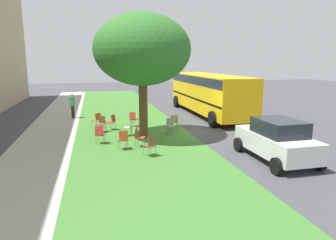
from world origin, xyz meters
The scene contains 18 objects.
ground centered at (0.00, 0.00, 0.00)m, with size 80.00×80.00×0.00m, color #424247.
grass_verge centered at (0.00, 3.20, 0.00)m, with size 48.00×6.00×0.01m, color #3D752D.
sidewalk_strip centered at (0.00, 7.60, 0.00)m, with size 48.00×2.80×0.01m, color #ADA89E.
street_tree centered at (-0.41, 2.77, 4.36)m, with size 4.75×4.75×6.14m.
chair_0 centered at (0.00, 3.45, 0.52)m, with size 0.42×0.43×0.88m.
chair_1 centered at (1.61, 4.25, 0.52)m, with size 0.57×0.58×0.88m.
chair_2 centered at (-3.63, 3.02, 0.52)m, with size 0.55×0.55×0.88m.
chair_3 centered at (2.15, 2.95, 0.52)m, with size 0.59×0.58×0.88m.
chair_4 centered at (2.35, 5.05, 0.52)m, with size 0.59×0.58×0.88m.
chair_5 centered at (0.69, 0.85, 0.52)m, with size 0.46×0.46×0.88m.
chair_6 centered at (-2.44, 4.01, 0.52)m, with size 0.47×0.47×0.88m.
chair_7 centered at (-2.12, 3.29, 0.52)m, with size 0.54×0.54×0.88m.
chair_8 centered at (-1.22, 4.97, 0.52)m, with size 0.52×0.52×0.88m.
chair_9 centered at (1.23, 4.85, 0.52)m, with size 0.58×0.58×0.88m.
chair_10 centered at (-0.12, 1.27, 0.52)m, with size 0.56×0.56×0.88m.
parked_car centered at (-5.29, -1.67, 0.84)m, with size 3.70×1.92×1.65m.
school_bus centered at (4.89, -2.82, 1.76)m, with size 10.40×2.80×2.88m.
pedestrian_0 centered at (5.87, 6.61, 0.93)m, with size 0.41×0.32×1.69m.
Camera 1 is at (-15.20, 5.16, 3.85)m, focal length 31.98 mm.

